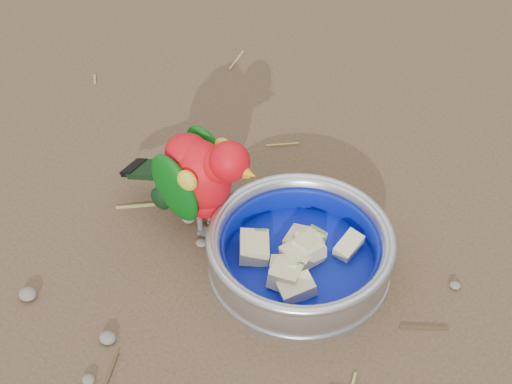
% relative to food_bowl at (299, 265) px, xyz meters
% --- Properties ---
extents(ground, '(60.00, 60.00, 0.00)m').
position_rel_food_bowl_xyz_m(ground, '(-0.06, 0.03, -0.01)').
color(ground, brown).
extents(food_bowl, '(0.23, 0.23, 0.02)m').
position_rel_food_bowl_xyz_m(food_bowl, '(0.00, 0.00, 0.00)').
color(food_bowl, '#B2B2BA').
rests_on(food_bowl, ground).
extents(bowl_wall, '(0.23, 0.23, 0.04)m').
position_rel_food_bowl_xyz_m(bowl_wall, '(0.00, 0.00, 0.03)').
color(bowl_wall, '#B2B2BA').
rests_on(bowl_wall, food_bowl).
extents(fruit_wedges, '(0.14, 0.14, 0.03)m').
position_rel_food_bowl_xyz_m(fruit_wedges, '(0.00, 0.00, 0.02)').
color(fruit_wedges, beige).
rests_on(fruit_wedges, food_bowl).
extents(lory_parrot, '(0.20, 0.12, 0.16)m').
position_rel_food_bowl_xyz_m(lory_parrot, '(-0.14, 0.02, 0.07)').
color(lory_parrot, red).
rests_on(lory_parrot, ground).
extents(ground_debris, '(0.90, 0.80, 0.01)m').
position_rel_food_bowl_xyz_m(ground_debris, '(-0.10, 0.11, -0.01)').
color(ground_debris, '#9C8F4A').
rests_on(ground_debris, ground).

